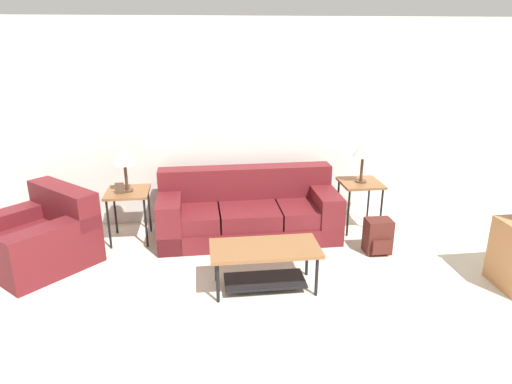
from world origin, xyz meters
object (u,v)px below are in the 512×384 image
Objects in this scene: coffee_table at (265,258)px; table_lamp_left at (124,156)px; backpack at (378,236)px; side_table_left at (128,196)px; table_lamp_right at (363,149)px; armchair at (41,239)px; couch at (248,213)px; side_table_right at (360,187)px.

table_lamp_left is (-1.46, 1.32, 0.72)m from coffee_table.
coffee_table is 1.54m from backpack.
table_lamp_right is (2.87, -0.00, 0.49)m from side_table_left.
coffee_table is at bearing -41.98° from table_lamp_left.
armchair reaches higher than coffee_table.
coffee_table is 1.98m from side_table_left.
side_table_left is at bearing 138.02° from coffee_table.
couch is 1.62m from table_lamp_right.
armchair is 1.05m from side_table_left.
side_table_right is 1.15× the size of table_lamp_right.
coffee_table is 1.93× the size of table_lamp_left.
armchair is at bearing 160.47° from coffee_table.
coffee_table is 2.64× the size of backpack.
table_lamp_left reaches higher than side_table_left.
table_lamp_right is at bearing 89.52° from backpack.
armchair is 2.26× the size of side_table_right.
table_lamp_right is at bearing 1.82° from couch.
armchair is 1.27m from table_lamp_left.
couch is at bearing 91.30° from coffee_table.
table_lamp_right is (-0.00, -0.00, 0.49)m from side_table_right.
table_lamp_right is at bearing 7.31° from armchair.
side_table_left is 1.57× the size of backpack.
armchair reaches higher than backpack.
armchair is 1.34× the size of coffee_table.
table_lamp_left is (-2.87, -0.00, 0.49)m from side_table_right.
armchair is 2.59× the size of table_lamp_left.
couch is at bearing -178.18° from table_lamp_right.
side_table_left is 2.87m from side_table_right.
couch is at bearing -1.82° from table_lamp_left.
side_table_left is (0.89, 0.48, 0.28)m from armchair.
table_lamp_right is at bearing -0.00° from side_table_left.
table_lamp_right is (1.41, 1.32, 0.72)m from coffee_table.
table_lamp_left reaches higher than armchair.
table_lamp_right reaches higher than armchair.
side_table_left is at bearing 166.28° from backpack.
coffee_table is at bearing -88.70° from couch.
couch is 1.53× the size of armchair.
table_lamp_left is at bearing 166.28° from backpack.
couch reaches higher than coffee_table.
armchair is at bearing -151.51° from side_table_left.
armchair is 3.54× the size of backpack.
side_table_left is at bearing 180.00° from side_table_right.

